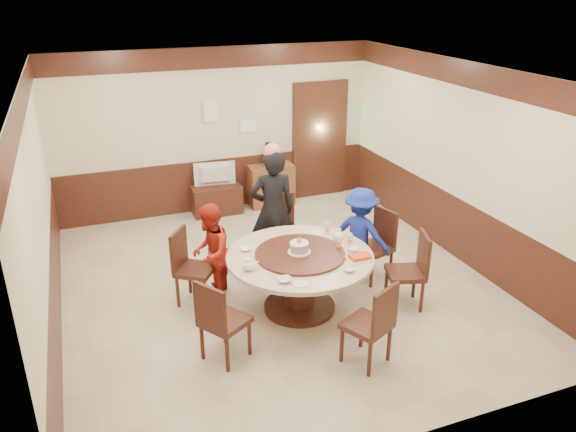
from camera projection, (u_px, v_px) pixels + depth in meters
name	position (u px, v px, depth m)	size (l,w,h in m)	color
room	(278.00, 210.00, 7.17)	(6.00, 6.04, 2.84)	#C0B09A
banquet_table	(300.00, 271.00, 6.81)	(1.77, 1.77, 0.78)	#3C1A12
chair_0	(373.00, 258.00, 7.63)	(0.55, 0.54, 0.97)	#3C1A12
chair_1	(283.00, 241.00, 8.12)	(0.49, 0.50, 0.97)	#3C1A12
chair_2	(195.00, 280.00, 7.07)	(0.62, 0.61, 0.97)	#3C1A12
chair_3	(224.00, 334.00, 6.00)	(0.61, 0.61, 0.97)	#3C1A12
chair_4	(368.00, 338.00, 5.93)	(0.59, 0.59, 0.97)	#3C1A12
chair_5	(406.00, 283.00, 6.99)	(0.56, 0.55, 0.97)	#3C1A12
person_standing	(273.00, 210.00, 7.73)	(0.63, 0.41, 1.72)	black
person_red	(211.00, 253.00, 7.02)	(0.62, 0.49, 1.28)	#A82316
person_blue	(360.00, 234.00, 7.52)	(0.84, 0.48, 1.30)	navy
birthday_cake	(299.00, 247.00, 6.70)	(0.28, 0.28, 0.19)	white
teapot_left	(248.00, 265.00, 6.35)	(0.17, 0.15, 0.13)	white
teapot_right	(338.00, 235.00, 7.10)	(0.17, 0.15, 0.13)	white
bowl_0	(246.00, 249.00, 6.83)	(0.14, 0.14, 0.03)	white
bowl_1	(349.00, 270.00, 6.34)	(0.13, 0.13, 0.04)	white
bowl_2	(285.00, 280.00, 6.13)	(0.16, 0.16, 0.04)	white
bowl_3	(353.00, 249.00, 6.82)	(0.14, 0.14, 0.04)	white
saucer_near	(301.00, 284.00, 6.08)	(0.18, 0.18, 0.01)	white
saucer_far	(317.00, 233.00, 7.30)	(0.18, 0.18, 0.01)	white
shrimp_platter	(360.00, 258.00, 6.60)	(0.30, 0.20, 0.06)	white
bottle_0	(339.00, 243.00, 6.86)	(0.06, 0.06, 0.16)	white
bottle_1	(350.00, 240.00, 6.92)	(0.06, 0.06, 0.16)	white
bottle_2	(327.00, 228.00, 7.25)	(0.06, 0.06, 0.16)	white
tv_stand	(216.00, 199.00, 9.80)	(0.85, 0.45, 0.50)	#3C1A12
television	(215.00, 175.00, 9.62)	(0.71, 0.09, 0.41)	gray
side_cabinet	(271.00, 185.00, 10.11)	(0.80, 0.40, 0.75)	brown
thermos	(268.00, 155.00, 9.88)	(0.15, 0.15, 0.38)	silver
notice_left	(211.00, 112.00, 9.40)	(0.25, 0.00, 0.35)	white
notice_right	(249.00, 126.00, 9.73)	(0.30, 0.00, 0.22)	white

